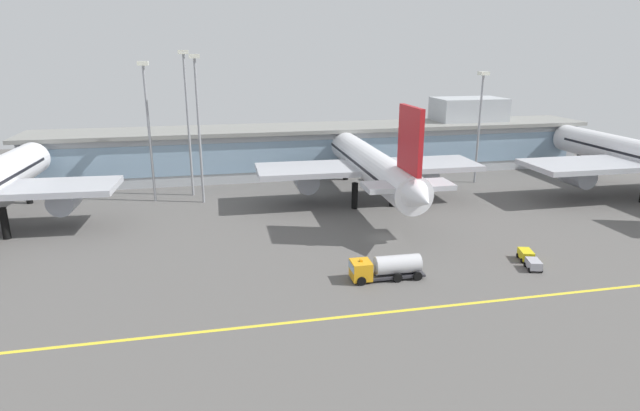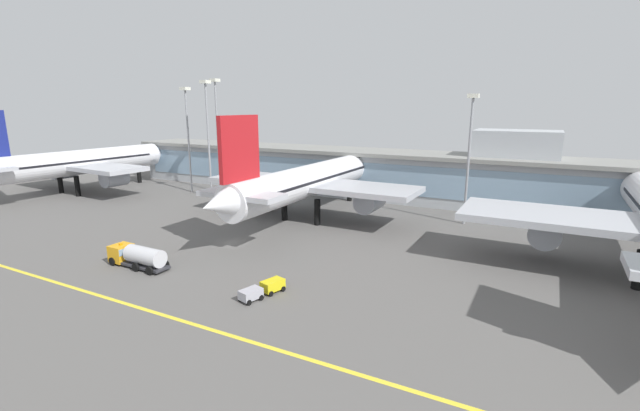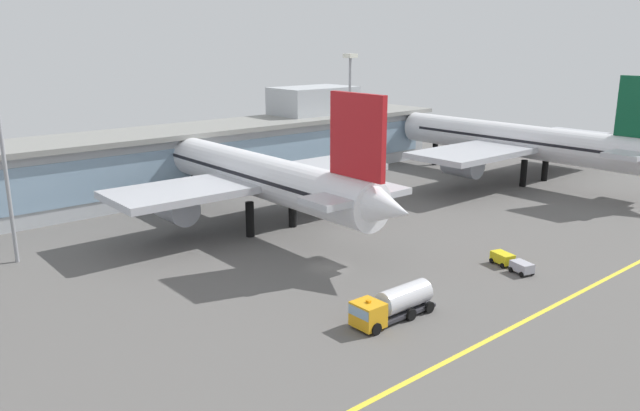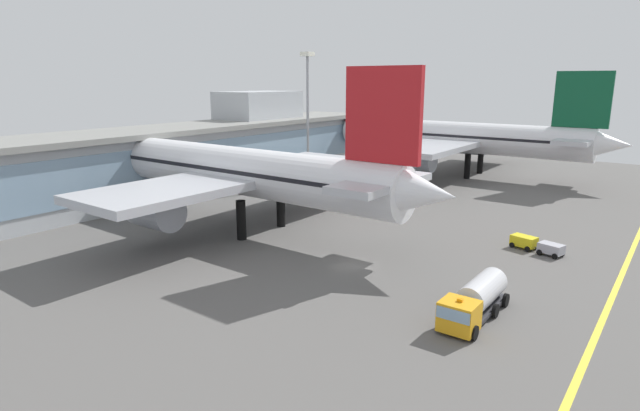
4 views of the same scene
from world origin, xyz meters
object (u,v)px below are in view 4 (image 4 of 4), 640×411
baggage_tug_near (536,245)px  apron_light_mast_centre (308,99)px  fuel_tanker_truck (474,301)px  airliner_near_right (241,172)px  airliner_far_right (458,138)px

baggage_tug_near → apron_light_mast_centre: 46.20m
baggage_tug_near → fuel_tanker_truck: bearing=106.2°
fuel_tanker_truck → baggage_tug_near: fuel_tanker_truck is taller
airliner_near_right → airliner_far_right: bearing=-96.7°
fuel_tanker_truck → apron_light_mast_centre: 55.60m
airliner_near_right → apron_light_mast_centre: (26.15, 9.65, 7.79)m
baggage_tug_near → apron_light_mast_centre: (14.33, 41.61, 14.05)m
airliner_far_right → baggage_tug_near: (-40.46, -24.88, -6.31)m
baggage_tug_near → airliner_near_right: bearing=35.8°
airliner_far_right → fuel_tanker_truck: 65.48m
fuel_tanker_truck → airliner_near_right: bearing=-103.1°
airliner_near_right → airliner_far_right: (52.27, -7.08, 0.05)m
airliner_near_right → airliner_far_right: airliner_far_right is taller
airliner_far_right → baggage_tug_near: size_ratio=10.09×
fuel_tanker_truck → apron_light_mast_centre: bearing=-128.4°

